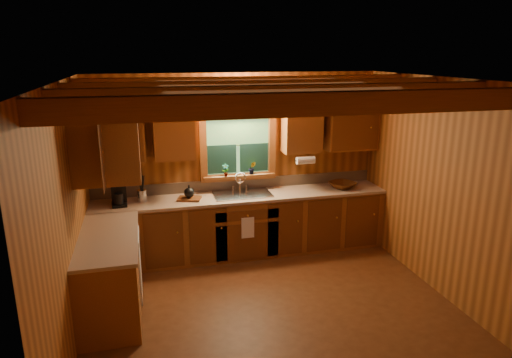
{
  "coord_description": "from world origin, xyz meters",
  "views": [
    {
      "loc": [
        -1.33,
        -4.48,
        2.87
      ],
      "look_at": [
        0.0,
        0.8,
        1.35
      ],
      "focal_mm": 31.93,
      "sensor_mm": 36.0,
      "label": 1
    }
  ],
  "objects": [
    {
      "name": "teakettle",
      "position": [
        -0.76,
        1.56,
        1.0
      ],
      "size": [
        0.14,
        0.14,
        0.18
      ],
      "rotation": [
        0.0,
        0.0,
        -0.07
      ],
      "color": "black",
      "rests_on": "cutting_board"
    },
    {
      "name": "utensil_crock",
      "position": [
        -1.4,
        1.65,
        0.99
      ],
      "size": [
        0.13,
        0.13,
        0.37
      ],
      "rotation": [
        0.0,
        0.0,
        -0.19
      ],
      "color": "silver",
      "rests_on": "countertop"
    },
    {
      "name": "dishwasher_panel",
      "position": [
        -1.47,
        0.68,
        0.43
      ],
      "size": [
        0.02,
        0.6,
        0.8
      ],
      "primitive_type": "cube",
      "color": "white",
      "rests_on": "base_cabinets"
    },
    {
      "name": "sink",
      "position": [
        0.0,
        1.6,
        0.86
      ],
      "size": [
        0.82,
        0.48,
        0.43
      ],
      "color": "silver",
      "rests_on": "countertop"
    },
    {
      "name": "ceiling_beams",
      "position": [
        0.0,
        0.0,
        2.49
      ],
      "size": [
        4.2,
        2.54,
        0.18
      ],
      "color": "brown",
      "rests_on": "room"
    },
    {
      "name": "base_cabinets",
      "position": [
        -0.49,
        1.28,
        0.43
      ],
      "size": [
        4.2,
        2.22,
        0.86
      ],
      "color": "brown",
      "rests_on": "ground"
    },
    {
      "name": "upper_cabinets",
      "position": [
        -0.56,
        1.42,
        1.84
      ],
      "size": [
        4.19,
        1.77,
        0.78
      ],
      "color": "brown",
      "rests_on": "room"
    },
    {
      "name": "window_sill",
      "position": [
        0.0,
        1.82,
        1.12
      ],
      "size": [
        1.06,
        0.14,
        0.04
      ],
      "primitive_type": "cube",
      "color": "brown",
      "rests_on": "room"
    },
    {
      "name": "room",
      "position": [
        0.0,
        0.0,
        1.3
      ],
      "size": [
        4.2,
        4.2,
        4.2
      ],
      "color": "#5A2F15",
      "rests_on": "ground"
    },
    {
      "name": "wicker_basket",
      "position": [
        1.53,
        1.55,
        0.95
      ],
      "size": [
        0.49,
        0.49,
        0.09
      ],
      "primitive_type": "imported",
      "rotation": [
        0.0,
        0.0,
        0.36
      ],
      "color": "#48230C",
      "rests_on": "countertop"
    },
    {
      "name": "countertop",
      "position": [
        -0.48,
        1.29,
        0.88
      ],
      "size": [
        4.2,
        2.24,
        0.04
      ],
      "color": "tan",
      "rests_on": "base_cabinets"
    },
    {
      "name": "paper_towel_roll",
      "position": [
        0.92,
        1.53,
        1.37
      ],
      "size": [
        0.27,
        0.11,
        0.11
      ],
      "primitive_type": "cylinder",
      "rotation": [
        0.0,
        1.57,
        0.0
      ],
      "color": "white",
      "rests_on": "upper_cabinets"
    },
    {
      "name": "window",
      "position": [
        0.0,
        1.87,
        1.53
      ],
      "size": [
        1.12,
        0.08,
        1.0
      ],
      "color": "brown",
      "rests_on": "room"
    },
    {
      "name": "potted_plant_left",
      "position": [
        -0.21,
        1.78,
        1.23
      ],
      "size": [
        0.1,
        0.07,
        0.19
      ],
      "primitive_type": "imported",
      "rotation": [
        0.0,
        0.0,
        0.08
      ],
      "color": "#5F3014",
      "rests_on": "window_sill"
    },
    {
      "name": "backsplash",
      "position": [
        0.0,
        1.89,
        0.98
      ],
      "size": [
        4.2,
        0.02,
        0.16
      ],
      "primitive_type": "cube",
      "color": "tan",
      "rests_on": "room"
    },
    {
      "name": "coffee_maker",
      "position": [
        -1.7,
        1.56,
        1.07
      ],
      "size": [
        0.19,
        0.25,
        0.34
      ],
      "rotation": [
        0.0,
        0.0,
        0.09
      ],
      "color": "black",
      "rests_on": "countertop"
    },
    {
      "name": "dish_towel",
      "position": [
        0.0,
        1.26,
        0.52
      ],
      "size": [
        0.18,
        0.01,
        0.3
      ],
      "primitive_type": "cube",
      "color": "white",
      "rests_on": "base_cabinets"
    },
    {
      "name": "wall_sconce",
      "position": [
        0.0,
        1.75,
        2.16
      ],
      "size": [
        0.45,
        0.21,
        0.17
      ],
      "color": "black",
      "rests_on": "room"
    },
    {
      "name": "cutting_board",
      "position": [
        -0.76,
        1.56,
        0.91
      ],
      "size": [
        0.36,
        0.31,
        0.03
      ],
      "primitive_type": "cube",
      "rotation": [
        0.0,
        0.0,
        -0.31
      ],
      "color": "#5F3014",
      "rests_on": "countertop"
    },
    {
      "name": "potted_plant_right",
      "position": [
        0.2,
        1.8,
        1.24
      ],
      "size": [
        0.12,
        0.1,
        0.19
      ],
      "primitive_type": "imported",
      "rotation": [
        0.0,
        0.0,
        -0.18
      ],
      "color": "#5F3014",
      "rests_on": "window_sill"
    }
  ]
}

